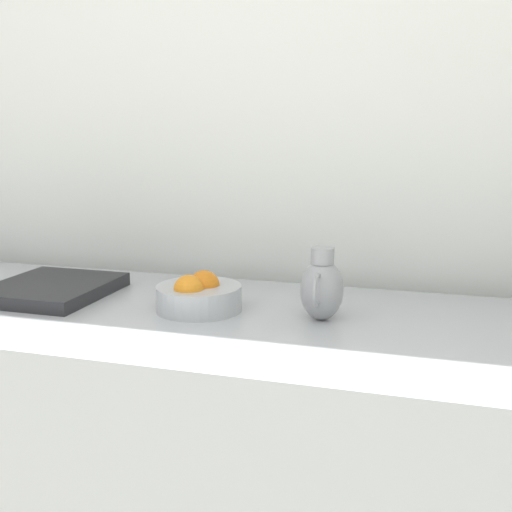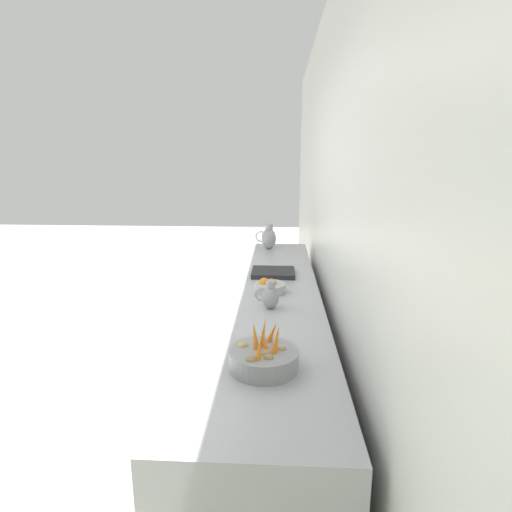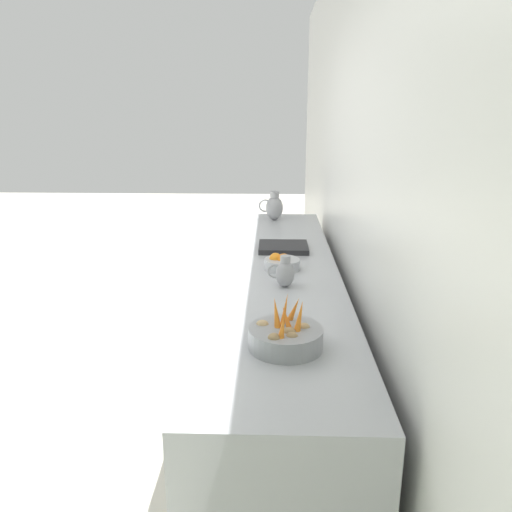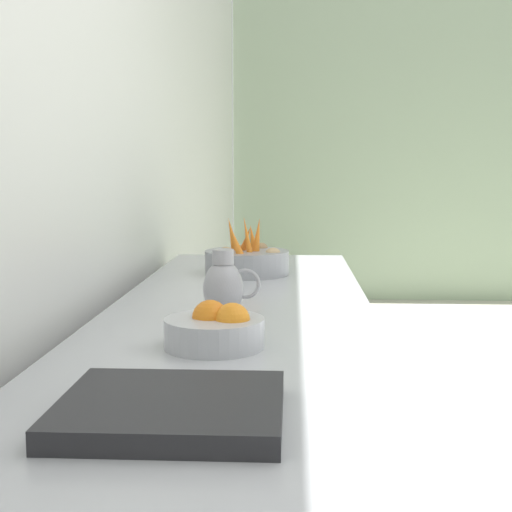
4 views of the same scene
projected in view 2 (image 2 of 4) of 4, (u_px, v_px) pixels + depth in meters
The scene contains 8 objects.
ground_plane at pixel (70, 405), 3.05m from camera, with size 16.60×16.60×0.00m, color beige.
tile_wall_left at pixel (353, 216), 2.18m from camera, with size 0.10×9.54×3.00m, color white.
prep_counter at pixel (266, 350), 2.94m from camera, with size 0.74×3.31×0.90m, color #ADAFB5.
vegetable_colander at pixel (264, 358), 1.78m from camera, with size 0.31×0.31×0.22m.
orange_bowl at pixel (269, 287), 2.81m from camera, with size 0.22×0.22×0.10m.
metal_pitcher_tall at pixel (269, 238), 4.17m from camera, with size 0.21×0.15×0.25m.
metal_pitcher_short at pixel (270, 296), 2.49m from camera, with size 0.15×0.10×0.18m.
counter_sink_basin at pixel (273, 272), 3.24m from camera, with size 0.34×0.30×0.04m, color #232326.
Camera 2 is at (-1.55, 2.62, 1.79)m, focal length 28.50 mm.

